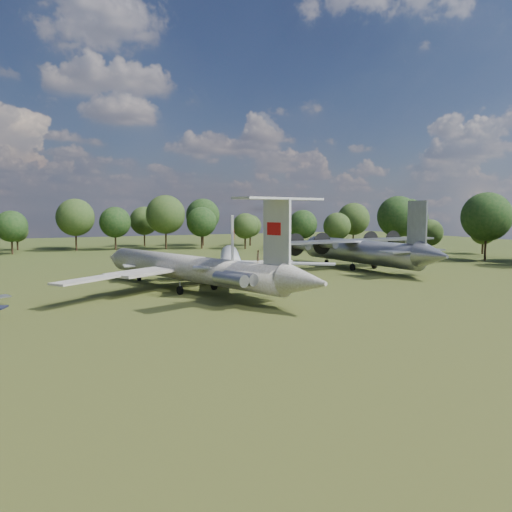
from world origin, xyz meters
name	(u,v)px	position (x,y,z in m)	size (l,w,h in m)	color
ground	(162,293)	(0.00, 0.00, 0.00)	(300.00, 300.00, 0.00)	#224115
il62_airliner	(189,273)	(4.10, 0.66, 2.51)	(39.31, 51.10, 5.01)	beige
tu104_jet	(231,266)	(13.27, 7.80, 2.26)	(33.96, 45.28, 4.53)	silver
an12_transport	(360,254)	(41.61, 11.83, 2.81)	(38.19, 42.69, 5.62)	#9A9DA1
person_on_il62	(258,256)	(8.72, -12.59, 5.82)	(0.59, 0.39, 1.61)	#99794E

